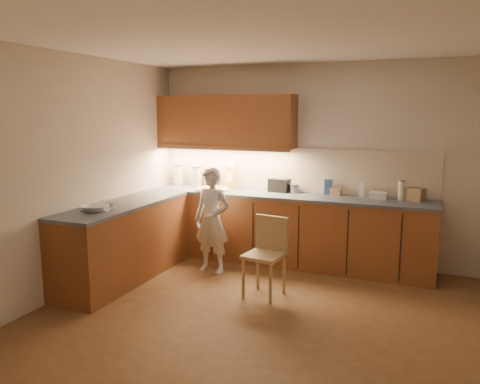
% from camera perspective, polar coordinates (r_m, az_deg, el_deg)
% --- Properties ---
extents(room, '(4.54, 4.50, 2.62)m').
position_cam_1_polar(room, '(4.29, 3.83, 5.76)').
color(room, brown).
rests_on(room, ground).
extents(l_counter, '(3.77, 2.62, 0.92)m').
position_cam_1_polar(l_counter, '(5.97, -0.92, -4.96)').
color(l_counter, brown).
rests_on(l_counter, ground).
extents(backsplash, '(3.75, 0.02, 0.58)m').
position_cam_1_polar(backsplash, '(6.33, 6.27, 2.73)').
color(backsplash, beige).
rests_on(backsplash, l_counter).
extents(upper_cabinets, '(1.95, 0.36, 0.73)m').
position_cam_1_polar(upper_cabinets, '(6.45, -1.82, 8.59)').
color(upper_cabinets, brown).
rests_on(upper_cabinets, ground).
extents(pizza_on_board, '(0.47, 0.47, 0.19)m').
position_cam_1_polar(pizza_on_board, '(6.37, -3.37, 0.36)').
color(pizza_on_board, '#A98554').
rests_on(pizza_on_board, l_counter).
extents(child, '(0.50, 0.36, 1.31)m').
position_cam_1_polar(child, '(5.79, -3.41, -3.49)').
color(child, silver).
rests_on(child, ground).
extents(wooden_chair, '(0.44, 0.44, 0.86)m').
position_cam_1_polar(wooden_chair, '(5.11, 3.32, -7.08)').
color(wooden_chair, tan).
rests_on(wooden_chair, ground).
extents(mixing_bowl, '(0.35, 0.35, 0.07)m').
position_cam_1_polar(mixing_bowl, '(5.25, -17.30, -1.91)').
color(mixing_bowl, white).
rests_on(mixing_bowl, l_counter).
extents(canister_a, '(0.15, 0.15, 0.30)m').
position_cam_1_polar(canister_a, '(6.88, -7.52, 2.10)').
color(canister_a, white).
rests_on(canister_a, l_counter).
extents(canister_b, '(0.16, 0.16, 0.28)m').
position_cam_1_polar(canister_b, '(6.76, -5.38, 1.90)').
color(canister_b, silver).
rests_on(canister_b, l_counter).
extents(canister_c, '(0.16, 0.16, 0.30)m').
position_cam_1_polar(canister_c, '(6.70, -5.25, 1.92)').
color(canister_c, beige).
rests_on(canister_c, l_counter).
extents(canister_d, '(0.17, 0.17, 0.27)m').
position_cam_1_polar(canister_d, '(6.65, -3.70, 1.77)').
color(canister_d, white).
rests_on(canister_d, l_counter).
extents(oil_jug, '(0.14, 0.11, 0.37)m').
position_cam_1_polar(oil_jug, '(6.52, -1.14, 1.89)').
color(oil_jug, gold).
rests_on(oil_jug, l_counter).
extents(toaster, '(0.29, 0.19, 0.18)m').
position_cam_1_polar(toaster, '(6.27, 4.81, 0.82)').
color(toaster, black).
rests_on(toaster, l_counter).
extents(steel_pot, '(0.15, 0.15, 0.12)m').
position_cam_1_polar(steel_pot, '(6.23, 6.62, 0.45)').
color(steel_pot, '#AEAEB3').
rests_on(steel_pot, l_counter).
extents(blue_box, '(0.11, 0.08, 0.20)m').
position_cam_1_polar(blue_box, '(6.15, 10.72, 0.61)').
color(blue_box, '#34529D').
rests_on(blue_box, l_counter).
extents(card_box_a, '(0.14, 0.11, 0.10)m').
position_cam_1_polar(card_box_a, '(6.12, 11.63, 0.06)').
color(card_box_a, tan).
rests_on(card_box_a, l_counter).
extents(white_bottle, '(0.06, 0.06, 0.17)m').
position_cam_1_polar(white_bottle, '(6.09, 14.58, 0.27)').
color(white_bottle, white).
rests_on(white_bottle, l_counter).
extents(flat_pack, '(0.21, 0.15, 0.08)m').
position_cam_1_polar(flat_pack, '(5.99, 16.48, -0.41)').
color(flat_pack, silver).
rests_on(flat_pack, l_counter).
extents(tall_jar, '(0.08, 0.08, 0.25)m').
position_cam_1_polar(tall_jar, '(5.96, 19.06, 0.22)').
color(tall_jar, white).
rests_on(tall_jar, l_counter).
extents(card_box_b, '(0.24, 0.22, 0.16)m').
position_cam_1_polar(card_box_b, '(5.98, 20.56, -0.30)').
color(card_box_b, '#967950').
rests_on(card_box_b, l_counter).
extents(dough_cloth, '(0.34, 0.30, 0.02)m').
position_cam_1_polar(dough_cloth, '(5.34, -16.98, -1.96)').
color(dough_cloth, silver).
rests_on(dough_cloth, l_counter).
extents(spice_jar_a, '(0.08, 0.08, 0.08)m').
position_cam_1_polar(spice_jar_a, '(5.49, -16.41, -1.33)').
color(spice_jar_a, white).
rests_on(spice_jar_a, l_counter).
extents(spice_jar_b, '(0.07, 0.07, 0.08)m').
position_cam_1_polar(spice_jar_b, '(5.33, -15.32, -1.58)').
color(spice_jar_b, silver).
rests_on(spice_jar_b, l_counter).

